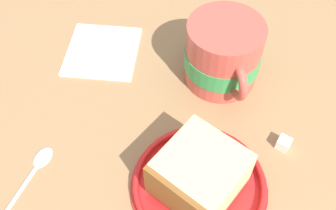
{
  "coord_description": "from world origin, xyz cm",
  "views": [
    {
      "loc": [
        -16.2,
        23.56,
        41.07
      ],
      "look_at": [
        -3.58,
        -1.71,
        3.0
      ],
      "focal_mm": 41.19,
      "sensor_mm": 36.0,
      "label": 1
    }
  ],
  "objects_px": {
    "small_plate": "(199,185)",
    "teaspoon": "(32,172)",
    "folded_napkin": "(102,50)",
    "sugar_cube": "(284,143)",
    "tea_mug": "(223,54)",
    "cake_slice": "(199,174)"
  },
  "relations": [
    {
      "from": "small_plate",
      "to": "tea_mug",
      "type": "relative_size",
      "value": 1.42
    },
    {
      "from": "small_plate",
      "to": "cake_slice",
      "type": "distance_m",
      "value": 0.03
    },
    {
      "from": "small_plate",
      "to": "folded_napkin",
      "type": "relative_size",
      "value": 1.46
    },
    {
      "from": "teaspoon",
      "to": "folded_napkin",
      "type": "bearing_deg",
      "value": -80.96
    },
    {
      "from": "tea_mug",
      "to": "cake_slice",
      "type": "bearing_deg",
      "value": 103.67
    },
    {
      "from": "folded_napkin",
      "to": "cake_slice",
      "type": "bearing_deg",
      "value": 147.46
    },
    {
      "from": "folded_napkin",
      "to": "sugar_cube",
      "type": "height_order",
      "value": "sugar_cube"
    },
    {
      "from": "folded_napkin",
      "to": "tea_mug",
      "type": "bearing_deg",
      "value": -169.3
    },
    {
      "from": "small_plate",
      "to": "folded_napkin",
      "type": "bearing_deg",
      "value": -31.96
    },
    {
      "from": "cake_slice",
      "to": "teaspoon",
      "type": "relative_size",
      "value": 0.78
    },
    {
      "from": "tea_mug",
      "to": "teaspoon",
      "type": "bearing_deg",
      "value": 59.4
    },
    {
      "from": "small_plate",
      "to": "teaspoon",
      "type": "xyz_separation_m",
      "value": [
        0.18,
        0.07,
        -0.0
      ]
    },
    {
      "from": "small_plate",
      "to": "teaspoon",
      "type": "relative_size",
      "value": 1.2
    },
    {
      "from": "teaspoon",
      "to": "sugar_cube",
      "type": "height_order",
      "value": "sugar_cube"
    },
    {
      "from": "small_plate",
      "to": "sugar_cube",
      "type": "height_order",
      "value": "same"
    },
    {
      "from": "small_plate",
      "to": "folded_napkin",
      "type": "height_order",
      "value": "small_plate"
    },
    {
      "from": "cake_slice",
      "to": "tea_mug",
      "type": "xyz_separation_m",
      "value": [
        0.04,
        -0.17,
        0.01
      ]
    },
    {
      "from": "cake_slice",
      "to": "teaspoon",
      "type": "bearing_deg",
      "value": 20.56
    },
    {
      "from": "folded_napkin",
      "to": "small_plate",
      "type": "bearing_deg",
      "value": 148.04
    },
    {
      "from": "small_plate",
      "to": "tea_mug",
      "type": "bearing_deg",
      "value": -75.93
    },
    {
      "from": "small_plate",
      "to": "cake_slice",
      "type": "relative_size",
      "value": 1.54
    },
    {
      "from": "cake_slice",
      "to": "folded_napkin",
      "type": "bearing_deg",
      "value": -32.54
    }
  ]
}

